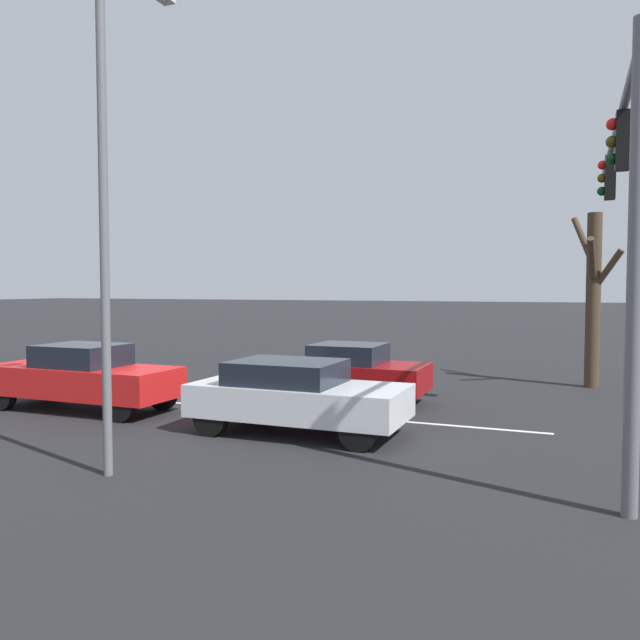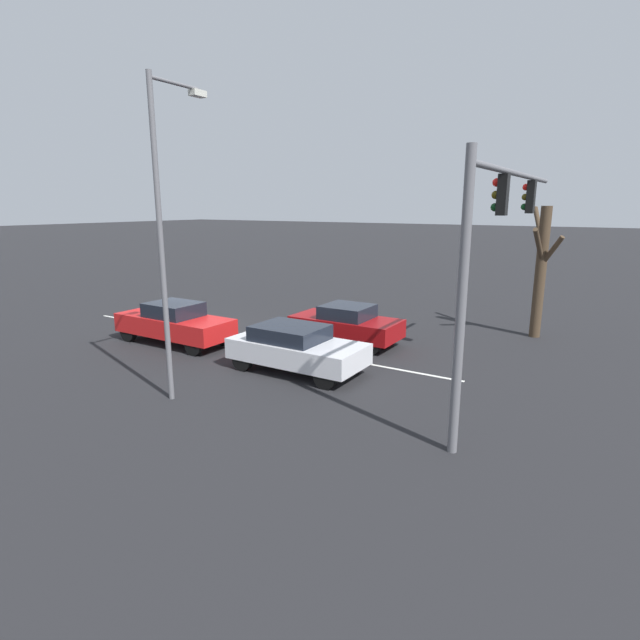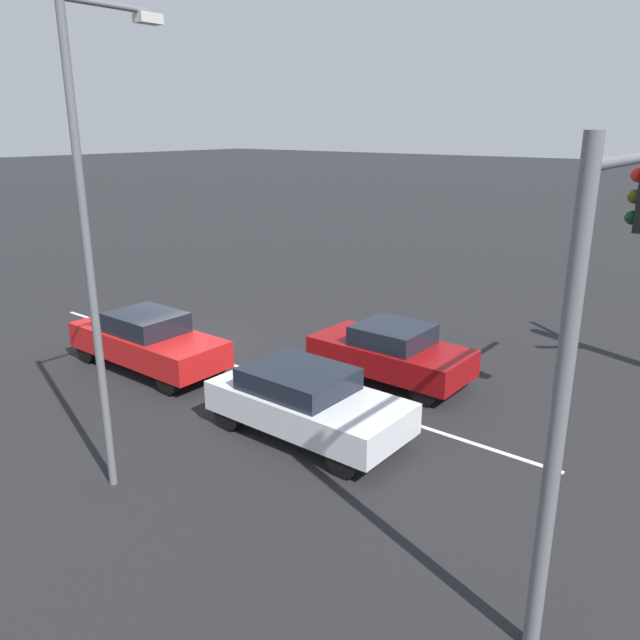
{
  "view_description": "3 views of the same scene",
  "coord_description": "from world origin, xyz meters",
  "px_view_note": "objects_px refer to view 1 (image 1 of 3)",
  "views": [
    {
      "loc": [
        13.0,
        11.22,
        2.89
      ],
      "look_at": [
        -1.41,
        5.38,
        2.08
      ],
      "focal_mm": 35.0,
      "sensor_mm": 36.0,
      "label": 1
    },
    {
      "loc": [
        14.01,
        14.66,
        5.06
      ],
      "look_at": [
        1.27,
        6.73,
        1.6
      ],
      "focal_mm": 28.0,
      "sensor_mm": 36.0,
      "label": 2
    },
    {
      "loc": [
        10.88,
        13.75,
        6.21
      ],
      "look_at": [
        0.11,
        5.19,
        1.92
      ],
      "focal_mm": 35.0,
      "sensor_mm": 36.0,
      "label": 3
    }
  ],
  "objects_px": {
    "traffic_signal_gantry": "(621,186)",
    "street_lamp_right_shoulder": "(112,172)",
    "car_maroon_leftlane_front": "(347,372)",
    "car_silver_midlane_front": "(296,395)",
    "bare_tree_near": "(593,293)",
    "car_red_midlane_second": "(82,376)"
  },
  "relations": [
    {
      "from": "street_lamp_right_shoulder",
      "to": "bare_tree_near",
      "type": "relative_size",
      "value": 1.61
    },
    {
      "from": "car_silver_midlane_front",
      "to": "street_lamp_right_shoulder",
      "type": "height_order",
      "value": "street_lamp_right_shoulder"
    },
    {
      "from": "car_maroon_leftlane_front",
      "to": "car_red_midlane_second",
      "type": "height_order",
      "value": "car_red_midlane_second"
    },
    {
      "from": "car_silver_midlane_front",
      "to": "traffic_signal_gantry",
      "type": "height_order",
      "value": "traffic_signal_gantry"
    },
    {
      "from": "car_silver_midlane_front",
      "to": "traffic_signal_gantry",
      "type": "xyz_separation_m",
      "value": [
        -0.16,
        5.74,
        3.78
      ]
    },
    {
      "from": "traffic_signal_gantry",
      "to": "car_maroon_leftlane_front",
      "type": "bearing_deg",
      "value": -120.01
    },
    {
      "from": "car_red_midlane_second",
      "to": "street_lamp_right_shoulder",
      "type": "bearing_deg",
      "value": 48.06
    },
    {
      "from": "traffic_signal_gantry",
      "to": "street_lamp_right_shoulder",
      "type": "relative_size",
      "value": 1.12
    },
    {
      "from": "car_silver_midlane_front",
      "to": "car_maroon_leftlane_front",
      "type": "bearing_deg",
      "value": -176.64
    },
    {
      "from": "traffic_signal_gantry",
      "to": "street_lamp_right_shoulder",
      "type": "bearing_deg",
      "value": -63.69
    },
    {
      "from": "car_maroon_leftlane_front",
      "to": "street_lamp_right_shoulder",
      "type": "bearing_deg",
      "value": -10.72
    },
    {
      "from": "traffic_signal_gantry",
      "to": "bare_tree_near",
      "type": "relative_size",
      "value": 1.8
    },
    {
      "from": "bare_tree_near",
      "to": "car_silver_midlane_front",
      "type": "bearing_deg",
      "value": -33.57
    },
    {
      "from": "car_silver_midlane_front",
      "to": "bare_tree_near",
      "type": "xyz_separation_m",
      "value": [
        -8.43,
        5.59,
        1.95
      ]
    },
    {
      "from": "car_maroon_leftlane_front",
      "to": "traffic_signal_gantry",
      "type": "height_order",
      "value": "traffic_signal_gantry"
    },
    {
      "from": "street_lamp_right_shoulder",
      "to": "car_silver_midlane_front",
      "type": "bearing_deg",
      "value": 155.84
    },
    {
      "from": "car_silver_midlane_front",
      "to": "car_red_midlane_second",
      "type": "bearing_deg",
      "value": -92.62
    },
    {
      "from": "car_silver_midlane_front",
      "to": "street_lamp_right_shoulder",
      "type": "relative_size",
      "value": 0.52
    },
    {
      "from": "street_lamp_right_shoulder",
      "to": "bare_tree_near",
      "type": "bearing_deg",
      "value": 148.98
    },
    {
      "from": "car_maroon_leftlane_front",
      "to": "traffic_signal_gantry",
      "type": "relative_size",
      "value": 0.44
    },
    {
      "from": "car_maroon_leftlane_front",
      "to": "bare_tree_near",
      "type": "bearing_deg",
      "value": 129.76
    },
    {
      "from": "traffic_signal_gantry",
      "to": "street_lamp_right_shoulder",
      "type": "distance_m",
      "value": 8.13
    }
  ]
}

